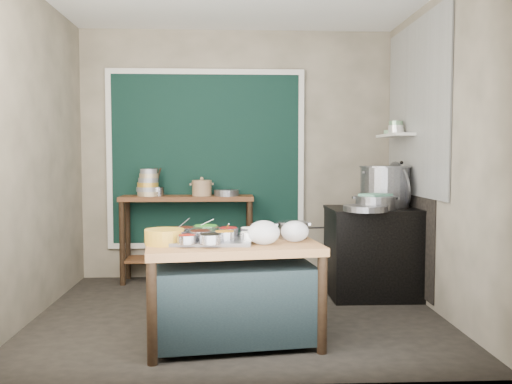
{
  "coord_description": "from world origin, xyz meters",
  "views": [
    {
      "loc": [
        -0.07,
        -4.68,
        1.38
      ],
      "look_at": [
        0.16,
        0.25,
        1.06
      ],
      "focal_mm": 38.0,
      "sensor_mm": 36.0,
      "label": 1
    }
  ],
  "objects_px": {
    "yellow_basin": "(165,237)",
    "stock_pot": "(385,186)",
    "back_counter": "(188,239)",
    "utensil_cup": "(157,192)",
    "prep_table": "(233,293)",
    "steamer": "(375,203)",
    "saucepan": "(293,230)",
    "stove_block": "(375,253)",
    "condiment_tray": "(211,241)",
    "ceramic_crock": "(202,189)"
  },
  "relations": [
    {
      "from": "utensil_cup",
      "to": "back_counter",
      "type": "bearing_deg",
      "value": -1.06
    },
    {
      "from": "yellow_basin",
      "to": "steamer",
      "type": "bearing_deg",
      "value": 32.09
    },
    {
      "from": "stove_block",
      "to": "utensil_cup",
      "type": "bearing_deg",
      "value": 161.72
    },
    {
      "from": "saucepan",
      "to": "steamer",
      "type": "relative_size",
      "value": 0.6
    },
    {
      "from": "saucepan",
      "to": "utensil_cup",
      "type": "xyz_separation_m",
      "value": [
        -1.28,
        1.85,
        0.18
      ]
    },
    {
      "from": "yellow_basin",
      "to": "stock_pot",
      "type": "bearing_deg",
      "value": 35.84
    },
    {
      "from": "yellow_basin",
      "to": "stock_pot",
      "type": "height_order",
      "value": "stock_pot"
    },
    {
      "from": "stove_block",
      "to": "saucepan",
      "type": "bearing_deg",
      "value": -130.31
    },
    {
      "from": "yellow_basin",
      "to": "back_counter",
      "type": "bearing_deg",
      "value": 90.04
    },
    {
      "from": "stove_block",
      "to": "condiment_tray",
      "type": "distance_m",
      "value": 2.05
    },
    {
      "from": "back_counter",
      "to": "condiment_tray",
      "type": "height_order",
      "value": "back_counter"
    },
    {
      "from": "utensil_cup",
      "to": "ceramic_crock",
      "type": "xyz_separation_m",
      "value": [
        0.49,
        -0.04,
        0.03
      ]
    },
    {
      "from": "prep_table",
      "to": "back_counter",
      "type": "bearing_deg",
      "value": 95.98
    },
    {
      "from": "saucepan",
      "to": "stock_pot",
      "type": "xyz_separation_m",
      "value": [
        1.07,
        1.23,
        0.27
      ]
    },
    {
      "from": "prep_table",
      "to": "stock_pot",
      "type": "distance_m",
      "value": 2.2
    },
    {
      "from": "back_counter",
      "to": "prep_table",
      "type": "bearing_deg",
      "value": -76.36
    },
    {
      "from": "yellow_basin",
      "to": "utensil_cup",
      "type": "bearing_deg",
      "value": 98.99
    },
    {
      "from": "yellow_basin",
      "to": "prep_table",
      "type": "bearing_deg",
      "value": 5.03
    },
    {
      "from": "saucepan",
      "to": "prep_table",
      "type": "bearing_deg",
      "value": -167.62
    },
    {
      "from": "yellow_basin",
      "to": "ceramic_crock",
      "type": "height_order",
      "value": "ceramic_crock"
    },
    {
      "from": "back_counter",
      "to": "stove_block",
      "type": "relative_size",
      "value": 1.61
    },
    {
      "from": "prep_table",
      "to": "steamer",
      "type": "xyz_separation_m",
      "value": [
        1.36,
        1.12,
        0.57
      ]
    },
    {
      "from": "saucepan",
      "to": "stove_block",
      "type": "bearing_deg",
      "value": 40.1
    },
    {
      "from": "back_counter",
      "to": "utensil_cup",
      "type": "height_order",
      "value": "utensil_cup"
    },
    {
      "from": "saucepan",
      "to": "ceramic_crock",
      "type": "distance_m",
      "value": 1.99
    },
    {
      "from": "condiment_tray",
      "to": "stock_pot",
      "type": "relative_size",
      "value": 1.12
    },
    {
      "from": "prep_table",
      "to": "ceramic_crock",
      "type": "distance_m",
      "value": 2.13
    },
    {
      "from": "condiment_tray",
      "to": "steamer",
      "type": "distance_m",
      "value": 1.88
    },
    {
      "from": "prep_table",
      "to": "utensil_cup",
      "type": "xyz_separation_m",
      "value": [
        -0.82,
        2.04,
        0.62
      ]
    },
    {
      "from": "steamer",
      "to": "prep_table",
      "type": "bearing_deg",
      "value": -140.56
    },
    {
      "from": "utensil_cup",
      "to": "yellow_basin",
      "type": "bearing_deg",
      "value": -81.01
    },
    {
      "from": "back_counter",
      "to": "yellow_basin",
      "type": "relative_size",
      "value": 5.1
    },
    {
      "from": "steamer",
      "to": "ceramic_crock",
      "type": "bearing_deg",
      "value": 152.3
    },
    {
      "from": "stove_block",
      "to": "prep_table",
      "type": "bearing_deg",
      "value": -137.27
    },
    {
      "from": "stock_pot",
      "to": "steamer",
      "type": "relative_size",
      "value": 1.3
    },
    {
      "from": "condiment_tray",
      "to": "ceramic_crock",
      "type": "distance_m",
      "value": 2.01
    },
    {
      "from": "back_counter",
      "to": "condiment_tray",
      "type": "distance_m",
      "value": 2.06
    },
    {
      "from": "back_counter",
      "to": "stove_block",
      "type": "bearing_deg",
      "value": -21.02
    },
    {
      "from": "back_counter",
      "to": "ceramic_crock",
      "type": "distance_m",
      "value": 0.58
    },
    {
      "from": "utensil_cup",
      "to": "steamer",
      "type": "distance_m",
      "value": 2.36
    },
    {
      "from": "utensil_cup",
      "to": "steamer",
      "type": "height_order",
      "value": "utensil_cup"
    },
    {
      "from": "stove_block",
      "to": "ceramic_crock",
      "type": "xyz_separation_m",
      "value": [
        -1.74,
        0.7,
        0.6
      ]
    },
    {
      "from": "saucepan",
      "to": "utensil_cup",
      "type": "distance_m",
      "value": 2.26
    },
    {
      "from": "yellow_basin",
      "to": "stock_pot",
      "type": "xyz_separation_m",
      "value": [
        2.02,
        1.46,
        0.28
      ]
    },
    {
      "from": "stove_block",
      "to": "saucepan",
      "type": "height_order",
      "value": "saucepan"
    },
    {
      "from": "stove_block",
      "to": "yellow_basin",
      "type": "height_order",
      "value": "yellow_basin"
    },
    {
      "from": "saucepan",
      "to": "steamer",
      "type": "bearing_deg",
      "value": 36.52
    },
    {
      "from": "saucepan",
      "to": "ceramic_crock",
      "type": "xyz_separation_m",
      "value": [
        -0.79,
        1.81,
        0.21
      ]
    },
    {
      "from": "stove_block",
      "to": "saucepan",
      "type": "relative_size",
      "value": 3.77
    },
    {
      "from": "back_counter",
      "to": "yellow_basin",
      "type": "height_order",
      "value": "back_counter"
    }
  ]
}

